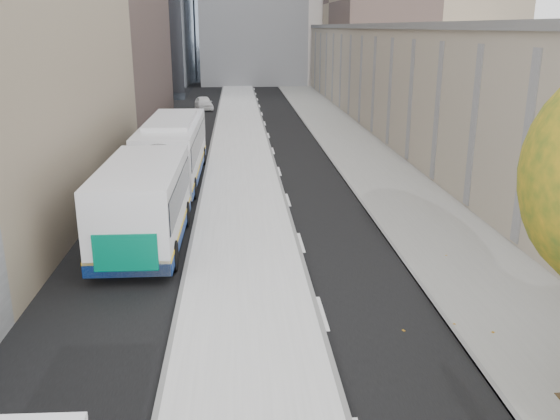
{
  "coord_description": "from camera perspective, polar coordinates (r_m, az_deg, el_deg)",
  "views": [
    {
      "loc": [
        -4.05,
        2.35,
        8.09
      ],
      "look_at": [
        -2.74,
        20.34,
        2.5
      ],
      "focal_mm": 38.0,
      "sensor_mm": 36.0,
      "label": 1
    }
  ],
  "objects": [
    {
      "name": "bus_platform",
      "position": [
        33.62,
        -3.74,
        3.39
      ],
      "size": [
        4.25,
        150.0,
        0.15
      ],
      "primitive_type": "cube",
      "color": "beige",
      "rests_on": "ground"
    },
    {
      "name": "sidewalk",
      "position": [
        34.61,
        9.65,
        3.52
      ],
      "size": [
        4.75,
        150.0,
        0.08
      ],
      "primitive_type": "cube",
      "color": "gray",
      "rests_on": "ground"
    },
    {
      "name": "building_tan",
      "position": [
        64.81,
        13.79,
        13.13
      ],
      "size": [
        18.0,
        92.0,
        8.0
      ],
      "primitive_type": "cube",
      "color": "tan",
      "rests_on": "ground"
    },
    {
      "name": "bus_far",
      "position": [
        28.48,
        -11.19,
        4.06
      ],
      "size": [
        3.04,
        19.43,
        3.23
      ],
      "rotation": [
        0.0,
        0.0,
        -0.01
      ],
      "color": "silver",
      "rests_on": "ground"
    },
    {
      "name": "distant_car",
      "position": [
        61.7,
        -7.34,
        10.18
      ],
      "size": [
        2.25,
        4.14,
        1.34
      ],
      "primitive_type": "imported",
      "rotation": [
        0.0,
        0.0,
        0.18
      ],
      "color": "white",
      "rests_on": "ground"
    }
  ]
}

